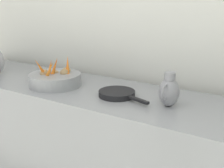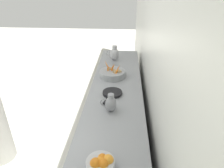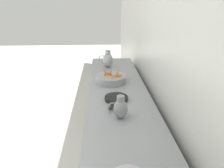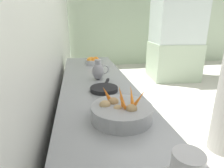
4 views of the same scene
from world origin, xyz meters
name	(u,v)px [view 1 (image 1 of 4)]	position (x,y,z in m)	size (l,w,h in m)	color
tile_wall_left	(217,4)	(-1.95, 0.33, 1.50)	(0.10, 8.96, 3.00)	silver
prep_counter	(114,157)	(-1.52, -0.17, 0.47)	(0.65, 3.22, 0.94)	gray
vegetable_colander	(55,79)	(-1.45, -0.61, 0.99)	(0.36, 0.36, 0.21)	gray
metal_pitcher_short	(169,91)	(-1.49, 0.22, 1.03)	(0.17, 0.12, 0.20)	gray
skillet_on_counter	(117,94)	(-1.48, -0.12, 0.96)	(0.23, 0.37, 0.03)	black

